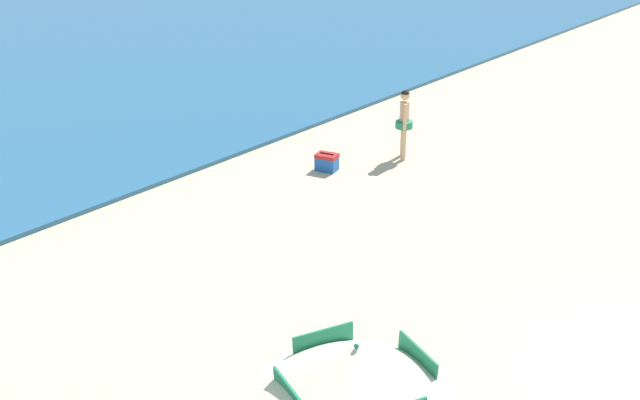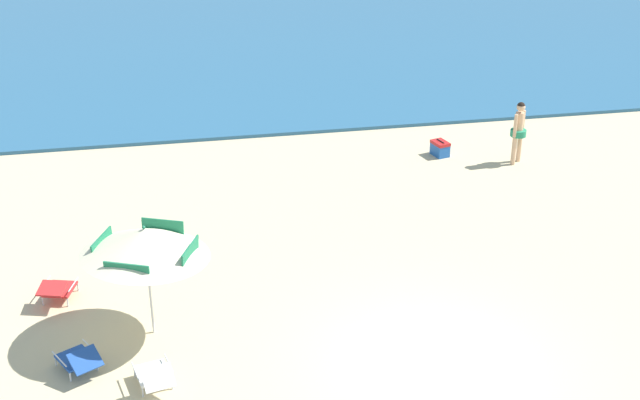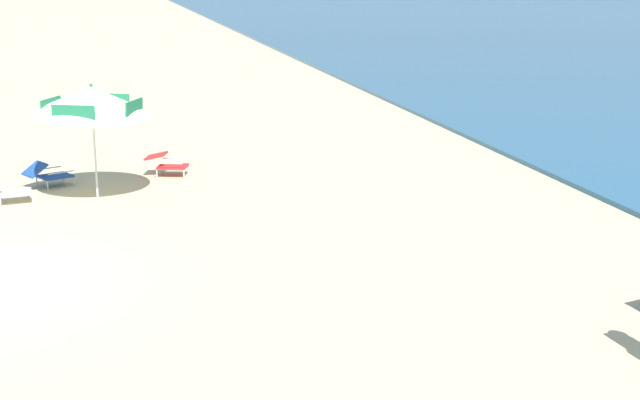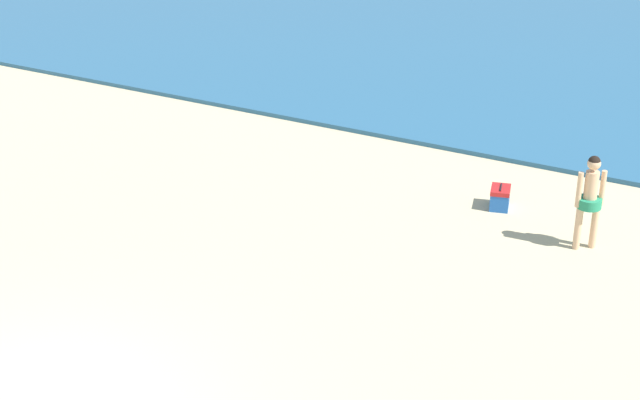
% 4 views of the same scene
% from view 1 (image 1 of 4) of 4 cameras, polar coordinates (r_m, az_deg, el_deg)
% --- Properties ---
extents(beach_umbrella_striped_main, '(3.14, 3.13, 2.22)m').
position_cam_1_polar(beach_umbrella_striped_main, '(9.69, 2.42, -11.12)').
color(beach_umbrella_striped_main, silver).
rests_on(beach_umbrella_striped_main, ground).
extents(person_standing_near_shore, '(0.41, 0.41, 1.68)m').
position_cam_1_polar(person_standing_near_shore, '(20.30, 5.65, 5.40)').
color(person_standing_near_shore, '#D8A87F').
rests_on(person_standing_near_shore, ground).
extents(cooler_box, '(0.47, 0.57, 0.43)m').
position_cam_1_polar(cooler_box, '(19.72, 0.46, 2.55)').
color(cooler_box, '#1E56A8').
rests_on(cooler_box, ground).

